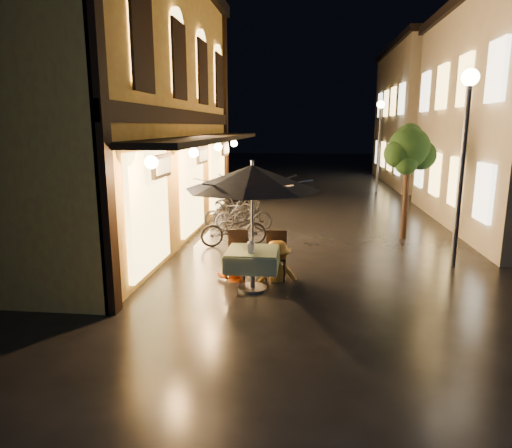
# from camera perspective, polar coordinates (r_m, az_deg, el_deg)

# --- Properties ---
(ground) EXTENTS (90.00, 90.00, 0.00)m
(ground) POSITION_cam_1_polar(r_m,az_deg,el_deg) (8.79, 7.98, -8.40)
(ground) COLOR black
(ground) RESTS_ON ground
(west_building) EXTENTS (5.90, 11.40, 7.40)m
(west_building) POSITION_cam_1_polar(r_m,az_deg,el_deg) (13.41, -18.05, 14.31)
(west_building) COLOR #E78E45
(west_building) RESTS_ON ground
(east_building_far) EXTENTS (7.30, 10.30, 7.30)m
(east_building_far) POSITION_cam_1_polar(r_m,az_deg,el_deg) (27.37, 23.57, 12.38)
(east_building_far) COLOR #AB9D8A
(east_building_far) RESTS_ON ground
(street_tree) EXTENTS (1.43, 1.20, 3.15)m
(street_tree) POSITION_cam_1_polar(r_m,az_deg,el_deg) (13.04, 18.62, 8.67)
(street_tree) COLOR black
(street_tree) RESTS_ON ground
(streetlamp_near) EXTENTS (0.36, 0.36, 4.23)m
(streetlamp_near) POSITION_cam_1_polar(r_m,az_deg,el_deg) (10.75, 24.67, 10.26)
(streetlamp_near) COLOR #59595E
(streetlamp_near) RESTS_ON ground
(streetlamp_far) EXTENTS (0.36, 0.36, 4.23)m
(streetlamp_far) POSITION_cam_1_polar(r_m,az_deg,el_deg) (22.48, 15.18, 11.33)
(streetlamp_far) COLOR #59595E
(streetlamp_far) RESTS_ON ground
(cafe_table) EXTENTS (0.99, 0.99, 0.78)m
(cafe_table) POSITION_cam_1_polar(r_m,az_deg,el_deg) (8.68, -0.45, -4.47)
(cafe_table) COLOR #59595E
(cafe_table) RESTS_ON ground
(patio_umbrella) EXTENTS (2.53, 2.53, 2.46)m
(patio_umbrella) POSITION_cam_1_polar(r_m,az_deg,el_deg) (8.37, -0.47, 5.84)
(patio_umbrella) COLOR #59595E
(patio_umbrella) RESTS_ON ground
(cafe_chair_left) EXTENTS (0.42, 0.42, 0.97)m
(cafe_chair_left) POSITION_cam_1_polar(r_m,az_deg,el_deg) (9.44, -2.32, -3.40)
(cafe_chair_left) COLOR black
(cafe_chair_left) RESTS_ON ground
(cafe_chair_right) EXTENTS (0.42, 0.42, 0.97)m
(cafe_chair_right) POSITION_cam_1_polar(r_m,az_deg,el_deg) (9.36, 2.53, -3.55)
(cafe_chair_right) COLOR black
(cafe_chair_right) RESTS_ON ground
(table_lantern) EXTENTS (0.16, 0.16, 0.25)m
(table_lantern) POSITION_cam_1_polar(r_m,az_deg,el_deg) (8.39, -0.62, -2.70)
(table_lantern) COLOR white
(table_lantern) RESTS_ON cafe_table
(person_orange) EXTENTS (0.70, 0.55, 1.38)m
(person_orange) POSITION_cam_1_polar(r_m,az_deg,el_deg) (9.24, -2.97, -2.78)
(person_orange) COLOR #BF4506
(person_orange) RESTS_ON ground
(person_yellow) EXTENTS (1.16, 0.86, 1.60)m
(person_yellow) POSITION_cam_1_polar(r_m,az_deg,el_deg) (9.15, 2.66, -2.22)
(person_yellow) COLOR orange
(person_yellow) RESTS_ON ground
(bicycle_0) EXTENTS (1.85, 1.16, 0.92)m
(bicycle_0) POSITION_cam_1_polar(r_m,az_deg,el_deg) (11.88, -2.80, -0.56)
(bicycle_0) COLOR black
(bicycle_0) RESTS_ON ground
(bicycle_1) EXTENTS (1.51, 0.46, 0.90)m
(bicycle_1) POSITION_cam_1_polar(r_m,az_deg,el_deg) (13.81, -3.47, 1.18)
(bicycle_1) COLOR black
(bicycle_1) RESTS_ON ground
(bicycle_2) EXTENTS (1.77, 0.85, 0.89)m
(bicycle_2) POSITION_cam_1_polar(r_m,az_deg,el_deg) (13.57, -1.56, 0.99)
(bicycle_2) COLOR black
(bicycle_2) RESTS_ON ground
(bicycle_3) EXTENTS (1.72, 0.97, 0.99)m
(bicycle_3) POSITION_cam_1_polar(r_m,az_deg,el_deg) (15.68, -2.46, 2.69)
(bicycle_3) COLOR #232329
(bicycle_3) RESTS_ON ground
(bicycle_4) EXTENTS (1.58, 0.70, 0.80)m
(bicycle_4) POSITION_cam_1_polar(r_m,az_deg,el_deg) (15.57, -3.05, 2.26)
(bicycle_4) COLOR #222228
(bicycle_4) RESTS_ON ground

